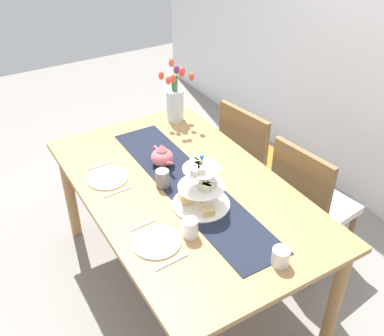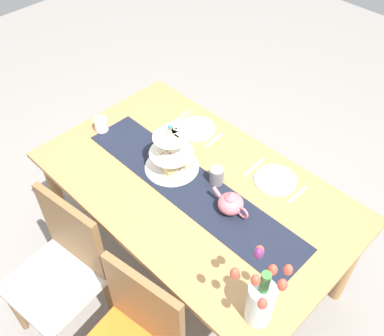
{
  "view_description": "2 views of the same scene",
  "coord_description": "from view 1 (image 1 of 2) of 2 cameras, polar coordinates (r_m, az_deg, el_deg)",
  "views": [
    {
      "loc": [
        1.73,
        -0.98,
        2.24
      ],
      "look_at": [
        -0.03,
        0.07,
        0.83
      ],
      "focal_mm": 42.52,
      "sensor_mm": 36.0,
      "label": 1
    },
    {
      "loc": [
        -1.11,
        1.13,
        2.5
      ],
      "look_at": [
        0.07,
        -0.05,
        0.79
      ],
      "focal_mm": 41.31,
      "sensor_mm": 36.0,
      "label": 2
    }
  ],
  "objects": [
    {
      "name": "ground_plane",
      "position": [
        2.99,
        -0.88,
        -13.97
      ],
      "size": [
        8.0,
        8.0,
        0.0
      ],
      "primitive_type": "plane",
      "color": "gray"
    },
    {
      "name": "dining_table",
      "position": [
        2.54,
        -1.01,
        -4.11
      ],
      "size": [
        1.71,
        1.02,
        0.75
      ],
      "color": "#A37747",
      "rests_on": "ground_plane"
    },
    {
      "name": "chair_left",
      "position": [
        3.19,
        7.63,
        1.16
      ],
      "size": [
        0.48,
        0.48,
        0.91
      ],
      "color": "brown",
      "rests_on": "ground_plane"
    },
    {
      "name": "chair_right",
      "position": [
        2.86,
        14.43,
        -4.15
      ],
      "size": [
        0.47,
        0.47,
        0.91
      ],
      "color": "brown",
      "rests_on": "ground_plane"
    },
    {
      "name": "table_runner",
      "position": [
        2.49,
        -0.42,
        -2.15
      ],
      "size": [
        1.4,
        0.29,
        0.0
      ],
      "primitive_type": "cube",
      "color": "black",
      "rests_on": "dining_table"
    },
    {
      "name": "tiered_cake_stand",
      "position": [
        2.3,
        1.11,
        -2.53
      ],
      "size": [
        0.3,
        0.3,
        0.3
      ],
      "color": "beige",
      "rests_on": "table_runner"
    },
    {
      "name": "teapot",
      "position": [
        2.63,
        -3.78,
        1.45
      ],
      "size": [
        0.24,
        0.13,
        0.14
      ],
      "color": "#D66B75",
      "rests_on": "table_runner"
    },
    {
      "name": "tulip_vase",
      "position": [
        3.07,
        -2.13,
        8.62
      ],
      "size": [
        0.2,
        0.2,
        0.41
      ],
      "color": "silver",
      "rests_on": "dining_table"
    },
    {
      "name": "cream_jug",
      "position": [
        2.06,
        11.06,
        -10.88
      ],
      "size": [
        0.08,
        0.08,
        0.08
      ],
      "primitive_type": "cylinder",
      "color": "white",
      "rests_on": "dining_table"
    },
    {
      "name": "dinner_plate_left",
      "position": [
        2.59,
        -10.54,
        -1.24
      ],
      "size": [
        0.23,
        0.23,
        0.01
      ],
      "primitive_type": "cylinder",
      "color": "white",
      "rests_on": "dining_table"
    },
    {
      "name": "fork_left",
      "position": [
        2.7,
        -11.69,
        0.27
      ],
      "size": [
        0.02,
        0.15,
        0.01
      ],
      "primitive_type": "cube",
      "rotation": [
        0.0,
        0.0,
        0.0
      ],
      "color": "silver",
      "rests_on": "dining_table"
    },
    {
      "name": "knife_left",
      "position": [
        2.48,
        -9.28,
        -2.96
      ],
      "size": [
        0.02,
        0.17,
        0.01
      ],
      "primitive_type": "cube",
      "rotation": [
        0.0,
        0.0,
        0.04
      ],
      "color": "silver",
      "rests_on": "dining_table"
    },
    {
      "name": "dinner_plate_right",
      "position": [
        2.15,
        -4.47,
        -9.25
      ],
      "size": [
        0.23,
        0.23,
        0.01
      ],
      "primitive_type": "cylinder",
      "color": "white",
      "rests_on": "dining_table"
    },
    {
      "name": "fork_right",
      "position": [
        2.25,
        -6.17,
        -7.08
      ],
      "size": [
        0.03,
        0.15,
        0.01
      ],
      "primitive_type": "cube",
      "rotation": [
        0.0,
        0.0,
        0.07
      ],
      "color": "silver",
      "rests_on": "dining_table"
    },
    {
      "name": "knife_right",
      "position": [
        2.06,
        -2.59,
        -11.7
      ],
      "size": [
        0.03,
        0.17,
        0.01
      ],
      "primitive_type": "cube",
      "rotation": [
        0.0,
        0.0,
        0.07
      ],
      "color": "silver",
      "rests_on": "dining_table"
    },
    {
      "name": "mug_grey",
      "position": [
        2.47,
        -3.73,
        -1.28
      ],
      "size": [
        0.08,
        0.08,
        0.09
      ],
      "primitive_type": "cylinder",
      "color": "slate",
      "rests_on": "table_runner"
    },
    {
      "name": "mug_white_text",
      "position": [
        2.15,
        -0.24,
        -7.55
      ],
      "size": [
        0.08,
        0.08,
        0.09
      ],
      "primitive_type": "cylinder",
      "color": "white",
      "rests_on": "dining_table"
    }
  ]
}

